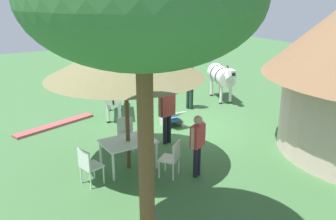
# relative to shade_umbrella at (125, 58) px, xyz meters

# --- Properties ---
(ground_plane) EXTENTS (36.00, 36.00, 0.00)m
(ground_plane) POSITION_rel_shade_umbrella_xyz_m (-2.55, -1.37, -2.80)
(ground_plane) COLOR #3E6B3B
(shade_umbrella) EXTENTS (3.71, 3.71, 3.26)m
(shade_umbrella) POSITION_rel_shade_umbrella_xyz_m (0.00, 0.00, 0.00)
(shade_umbrella) COLOR #543621
(shade_umbrella) RESTS_ON ground_plane
(patio_dining_table) EXTENTS (1.31, 0.94, 0.74)m
(patio_dining_table) POSITION_rel_shade_umbrella_xyz_m (-0.00, -0.00, -2.15)
(patio_dining_table) COLOR silver
(patio_dining_table) RESTS_ON ground_plane
(patio_chair_west_end) EXTENTS (0.52, 0.54, 0.90)m
(patio_chair_west_end) POSITION_rel_shade_umbrella_xyz_m (1.13, 0.32, -2.28)
(patio_chair_west_end) COLOR white
(patio_chair_west_end) RESTS_ON ground_plane
(patio_chair_near_lawn) EXTENTS (0.61, 0.60, 0.90)m
(patio_chair_near_lawn) POSITION_rel_shade_umbrella_xyz_m (-0.72, 0.93, -2.28)
(patio_chair_near_lawn) COLOR silver
(patio_chair_near_lawn) RESTS_ON ground_plane
(patio_chair_east_end) EXTENTS (0.56, 0.55, 0.90)m
(patio_chair_east_end) POSITION_rel_shade_umbrella_xyz_m (-0.41, -1.10, -2.28)
(patio_chair_east_end) COLOR silver
(patio_chair_east_end) RESTS_ON ground_plane
(guest_beside_umbrella) EXTENTS (0.51, 0.36, 1.54)m
(guest_beside_umbrella) POSITION_rel_shade_umbrella_xyz_m (-1.24, 1.20, -1.88)
(guest_beside_umbrella) COLOR black
(guest_beside_umbrella) RESTS_ON ground_plane
(guest_behind_table) EXTENTS (0.60, 0.29, 1.71)m
(guest_behind_table) POSITION_rel_shade_umbrella_xyz_m (-1.61, -0.86, -1.78)
(guest_behind_table) COLOR black
(guest_behind_table) RESTS_ON ground_plane
(standing_watcher) EXTENTS (0.41, 0.53, 1.68)m
(standing_watcher) POSITION_rel_shade_umbrella_xyz_m (-3.93, -3.19, -1.80)
(standing_watcher) COLOR black
(standing_watcher) RESTS_ON ground_plane
(striped_lounge_chair) EXTENTS (0.57, 0.83, 0.61)m
(striped_lounge_chair) POSITION_rel_shade_umbrella_xyz_m (-2.43, -1.94, -2.55)
(striped_lounge_chair) COLOR #3266A9
(striped_lounge_chair) RESTS_ON ground_plane
(zebra_nearest_camera) EXTENTS (1.27, 2.19, 1.51)m
(zebra_nearest_camera) POSITION_rel_shade_umbrella_xyz_m (-1.19, -3.87, -1.83)
(zebra_nearest_camera) COLOR silver
(zebra_nearest_camera) RESTS_ON ground_plane
(zebra_by_umbrella) EXTENTS (1.12, 2.10, 1.52)m
(zebra_by_umbrella) POSITION_rel_shade_umbrella_xyz_m (-5.67, -3.53, -1.81)
(zebra_by_umbrella) COLOR silver
(zebra_by_umbrella) RESTS_ON ground_plane
(brick_patio_kerb) EXTENTS (2.77, 1.21, 0.08)m
(brick_patio_kerb) POSITION_rel_shade_umbrella_xyz_m (0.88, -3.88, -2.76)
(brick_patio_kerb) COLOR #A44A4B
(brick_patio_kerb) RESTS_ON ground_plane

